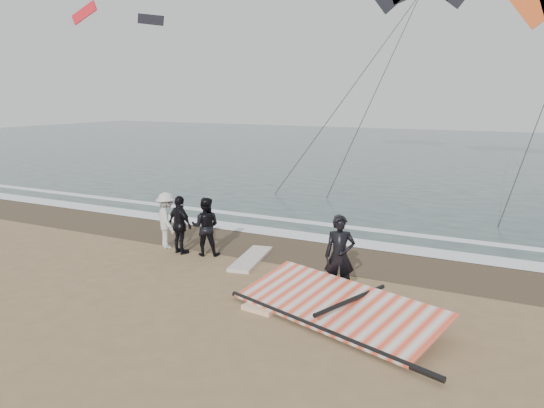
{
  "coord_description": "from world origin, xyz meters",
  "views": [
    {
      "loc": [
        4.6,
        -8.58,
        4.29
      ],
      "look_at": [
        -1.43,
        3.0,
        1.6
      ],
      "focal_mm": 35.0,
      "sensor_mm": 36.0,
      "label": 1
    }
  ],
  "objects_px": {
    "board_white": "(288,293)",
    "sail_rig": "(335,306)",
    "man_main": "(340,256)",
    "board_cream": "(251,259)"
  },
  "relations": [
    {
      "from": "board_white",
      "to": "sail_rig",
      "type": "distance_m",
      "value": 1.44
    },
    {
      "from": "man_main",
      "to": "board_white",
      "type": "height_order",
      "value": "man_main"
    },
    {
      "from": "man_main",
      "to": "board_cream",
      "type": "xyz_separation_m",
      "value": [
        -2.94,
        1.28,
        -0.85
      ]
    },
    {
      "from": "man_main",
      "to": "sail_rig",
      "type": "bearing_deg",
      "value": -94.12
    },
    {
      "from": "board_white",
      "to": "board_cream",
      "type": "relative_size",
      "value": 1.14
    },
    {
      "from": "board_cream",
      "to": "sail_rig",
      "type": "distance_m",
      "value": 4.03
    },
    {
      "from": "board_cream",
      "to": "man_main",
      "type": "bearing_deg",
      "value": -35.51
    },
    {
      "from": "board_cream",
      "to": "board_white",
      "type": "bearing_deg",
      "value": -54.23
    },
    {
      "from": "board_cream",
      "to": "sail_rig",
      "type": "bearing_deg",
      "value": -47.73
    },
    {
      "from": "board_white",
      "to": "sail_rig",
      "type": "xyz_separation_m",
      "value": [
        1.31,
        -0.58,
        0.15
      ]
    }
  ]
}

